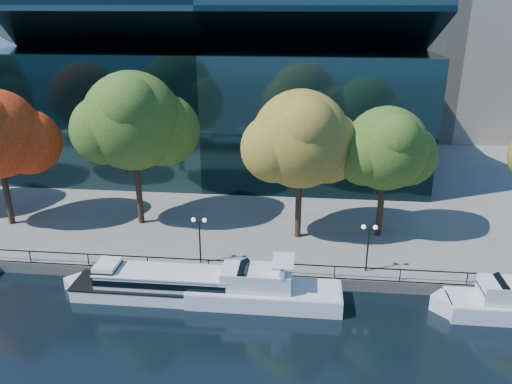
# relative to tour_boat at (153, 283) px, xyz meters

# --- Properties ---
(ground) EXTENTS (160.00, 160.00, 0.00)m
(ground) POSITION_rel_tour_boat_xyz_m (3.82, -0.74, -1.14)
(ground) COLOR black
(ground) RESTS_ON ground
(promenade) EXTENTS (90.00, 67.08, 1.00)m
(promenade) POSITION_rel_tour_boat_xyz_m (3.82, 35.64, -0.64)
(promenade) COLOR slate
(promenade) RESTS_ON ground
(railing) EXTENTS (88.20, 0.08, 0.99)m
(railing) POSITION_rel_tour_boat_xyz_m (3.82, 2.51, 0.80)
(railing) COLOR black
(railing) RESTS_ON promenade
(convention_building) EXTENTS (50.00, 24.57, 21.43)m
(convention_building) POSITION_rel_tour_boat_xyz_m (-0.18, 31.05, 7.36)
(convention_building) COLOR black
(convention_building) RESTS_ON ground
(tour_boat) EXTENTS (14.14, 3.16, 2.68)m
(tour_boat) POSITION_rel_tour_boat_xyz_m (0.00, 0.00, 0.00)
(tour_boat) COLOR white
(tour_boat) RESTS_ON ground
(cruiser_near) EXTENTS (12.72, 3.28, 3.68)m
(cruiser_near) POSITION_rel_tour_boat_xyz_m (8.01, -0.07, 0.00)
(cruiser_near) COLOR silver
(cruiser_near) RESTS_ON ground
(cruiser_far) EXTENTS (10.71, 2.97, 3.50)m
(cruiser_far) POSITION_rel_tour_boat_xyz_m (26.12, 0.05, -0.03)
(cruiser_far) COLOR silver
(cruiser_far) RESTS_ON ground
(tree_2) EXTENTS (11.23, 9.21, 14.59)m
(tree_2) POSITION_rel_tour_boat_xyz_m (-4.30, 10.99, 9.76)
(tree_2) COLOR black
(tree_2) RESTS_ON promenade
(tree_3) EXTENTS (10.58, 8.68, 13.44)m
(tree_3) POSITION_rel_tour_boat_xyz_m (10.93, 9.48, 8.88)
(tree_3) COLOR black
(tree_3) RESTS_ON promenade
(tree_4) EXTENTS (9.14, 7.49, 11.95)m
(tree_4) POSITION_rel_tour_boat_xyz_m (18.31, 10.54, 7.99)
(tree_4) COLOR black
(tree_4) RESTS_ON promenade
(lamp_1) EXTENTS (1.26, 0.36, 4.03)m
(lamp_1) POSITION_rel_tour_boat_xyz_m (2.91, 3.76, 2.84)
(lamp_1) COLOR black
(lamp_1) RESTS_ON promenade
(lamp_2) EXTENTS (1.26, 0.36, 4.03)m
(lamp_2) POSITION_rel_tour_boat_xyz_m (16.36, 3.76, 2.84)
(lamp_2) COLOR black
(lamp_2) RESTS_ON promenade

